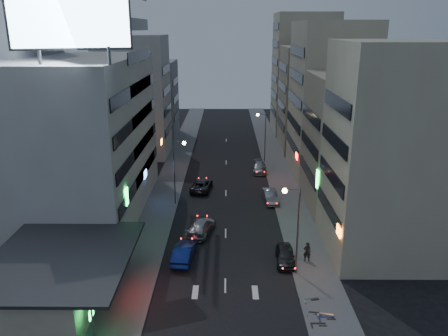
{
  "coord_description": "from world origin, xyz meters",
  "views": [
    {
      "loc": [
        0.1,
        -28.45,
        20.96
      ],
      "look_at": [
        -0.19,
        16.43,
        6.58
      ],
      "focal_mm": 35.0,
      "sensor_mm": 36.0,
      "label": 1
    }
  ],
  "objects_px": {
    "scooter_blue": "(335,310)",
    "parked_car_right_mid": "(270,196)",
    "road_car_blue": "(184,253)",
    "scooter_black_b": "(322,307)",
    "parked_car_right_near": "(285,255)",
    "road_car_silver": "(201,227)",
    "scooter_black_a": "(326,317)",
    "person": "(307,252)",
    "scooter_silver_a": "(334,308)",
    "parked_car_right_far": "(259,167)",
    "parked_car_left": "(202,185)",
    "scooter_silver_b": "(317,290)"
  },
  "relations": [
    {
      "from": "parked_car_right_far",
      "to": "parked_car_right_mid",
      "type": "bearing_deg",
      "value": -86.66
    },
    {
      "from": "parked_car_right_near",
      "to": "parked_car_right_far",
      "type": "height_order",
      "value": "parked_car_right_near"
    },
    {
      "from": "parked_car_right_mid",
      "to": "scooter_silver_a",
      "type": "bearing_deg",
      "value": -88.77
    },
    {
      "from": "parked_car_left",
      "to": "road_car_blue",
      "type": "relative_size",
      "value": 1.1
    },
    {
      "from": "road_car_silver",
      "to": "scooter_silver_a",
      "type": "relative_size",
      "value": 2.97
    },
    {
      "from": "road_car_blue",
      "to": "scooter_silver_a",
      "type": "height_order",
      "value": "road_car_blue"
    },
    {
      "from": "scooter_silver_a",
      "to": "scooter_blue",
      "type": "xyz_separation_m",
      "value": [
        -0.0,
        -0.19,
        0.02
      ]
    },
    {
      "from": "parked_car_right_mid",
      "to": "scooter_black_a",
      "type": "distance_m",
      "value": 24.13
    },
    {
      "from": "parked_car_right_near",
      "to": "road_car_silver",
      "type": "relative_size",
      "value": 0.79
    },
    {
      "from": "scooter_silver_b",
      "to": "scooter_silver_a",
      "type": "bearing_deg",
      "value": -173.27
    },
    {
      "from": "parked_car_left",
      "to": "parked_car_right_near",
      "type": "bearing_deg",
      "value": 122.07
    },
    {
      "from": "parked_car_right_near",
      "to": "parked_car_right_far",
      "type": "xyz_separation_m",
      "value": [
        -0.48,
        27.1,
        -0.01
      ]
    },
    {
      "from": "road_car_silver",
      "to": "scooter_silver_b",
      "type": "xyz_separation_m",
      "value": [
        10.1,
        -11.65,
        -0.07
      ]
    },
    {
      "from": "parked_car_right_near",
      "to": "parked_car_right_mid",
      "type": "relative_size",
      "value": 0.93
    },
    {
      "from": "parked_car_right_near",
      "to": "road_car_silver",
      "type": "distance_m",
      "value": 10.2
    },
    {
      "from": "parked_car_right_mid",
      "to": "parked_car_left",
      "type": "xyz_separation_m",
      "value": [
        -8.91,
        4.09,
        -0.01
      ]
    },
    {
      "from": "scooter_silver_b",
      "to": "parked_car_right_near",
      "type": "bearing_deg",
      "value": 5.14
    },
    {
      "from": "road_car_silver",
      "to": "scooter_black_a",
      "type": "height_order",
      "value": "road_car_silver"
    },
    {
      "from": "parked_car_left",
      "to": "road_car_silver",
      "type": "relative_size",
      "value": 1.0
    },
    {
      "from": "person",
      "to": "scooter_black_a",
      "type": "height_order",
      "value": "person"
    },
    {
      "from": "scooter_blue",
      "to": "parked_car_right_mid",
      "type": "bearing_deg",
      "value": 7.69
    },
    {
      "from": "scooter_silver_a",
      "to": "road_car_silver",
      "type": "bearing_deg",
      "value": 51.9
    },
    {
      "from": "road_car_blue",
      "to": "scooter_silver_a",
      "type": "xyz_separation_m",
      "value": [
        12.23,
        -8.31,
        -0.13
      ]
    },
    {
      "from": "parked_car_right_far",
      "to": "person",
      "type": "relative_size",
      "value": 2.56
    },
    {
      "from": "scooter_black_b",
      "to": "parked_car_left",
      "type": "bearing_deg",
      "value": 29.67
    },
    {
      "from": "parked_car_right_far",
      "to": "person",
      "type": "xyz_separation_m",
      "value": [
        2.52,
        -27.03,
        0.37
      ]
    },
    {
      "from": "scooter_blue",
      "to": "scooter_silver_a",
      "type": "bearing_deg",
      "value": -0.09
    },
    {
      "from": "parked_car_left",
      "to": "scooter_blue",
      "type": "height_order",
      "value": "parked_car_left"
    },
    {
      "from": "road_car_silver",
      "to": "scooter_black_b",
      "type": "bearing_deg",
      "value": 139.14
    },
    {
      "from": "scooter_silver_a",
      "to": "road_car_blue",
      "type": "bearing_deg",
      "value": 69.66
    },
    {
      "from": "road_car_silver",
      "to": "scooter_black_a",
      "type": "distance_m",
      "value": 18.09
    },
    {
      "from": "parked_car_left",
      "to": "parked_car_right_far",
      "type": "bearing_deg",
      "value": -129.61
    },
    {
      "from": "road_car_silver",
      "to": "scooter_silver_b",
      "type": "height_order",
      "value": "road_car_silver"
    },
    {
      "from": "parked_car_right_near",
      "to": "road_car_silver",
      "type": "height_order",
      "value": "road_car_silver"
    },
    {
      "from": "parked_car_left",
      "to": "person",
      "type": "height_order",
      "value": "person"
    },
    {
      "from": "person",
      "to": "scooter_black_a",
      "type": "relative_size",
      "value": 1.12
    },
    {
      "from": "parked_car_right_mid",
      "to": "parked_car_right_far",
      "type": "distance_m",
      "value": 12.03
    },
    {
      "from": "road_car_blue",
      "to": "scooter_black_b",
      "type": "xyz_separation_m",
      "value": [
        11.36,
        -8.05,
        -0.17
      ]
    },
    {
      "from": "person",
      "to": "parked_car_right_near",
      "type": "bearing_deg",
      "value": 2.62
    },
    {
      "from": "road_car_blue",
      "to": "person",
      "type": "height_order",
      "value": "person"
    },
    {
      "from": "scooter_silver_b",
      "to": "road_car_silver",
      "type": "bearing_deg",
      "value": 27.78
    },
    {
      "from": "road_car_blue",
      "to": "person",
      "type": "relative_size",
      "value": 2.52
    },
    {
      "from": "scooter_blue",
      "to": "road_car_silver",
      "type": "bearing_deg",
      "value": 38.68
    },
    {
      "from": "scooter_silver_a",
      "to": "scooter_silver_b",
      "type": "bearing_deg",
      "value": 33.75
    },
    {
      "from": "parked_car_left",
      "to": "scooter_blue",
      "type": "xyz_separation_m",
      "value": [
        11.62,
        -27.35,
        -0.05
      ]
    },
    {
      "from": "parked_car_right_mid",
      "to": "parked_car_right_far",
      "type": "height_order",
      "value": "parked_car_right_mid"
    },
    {
      "from": "scooter_silver_a",
      "to": "scooter_black_b",
      "type": "relative_size",
      "value": 1.09
    },
    {
      "from": "parked_car_right_near",
      "to": "person",
      "type": "bearing_deg",
      "value": 4.54
    },
    {
      "from": "person",
      "to": "scooter_blue",
      "type": "bearing_deg",
      "value": 95.5
    },
    {
      "from": "scooter_black_a",
      "to": "scooter_black_b",
      "type": "distance_m",
      "value": 1.24
    }
  ]
}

